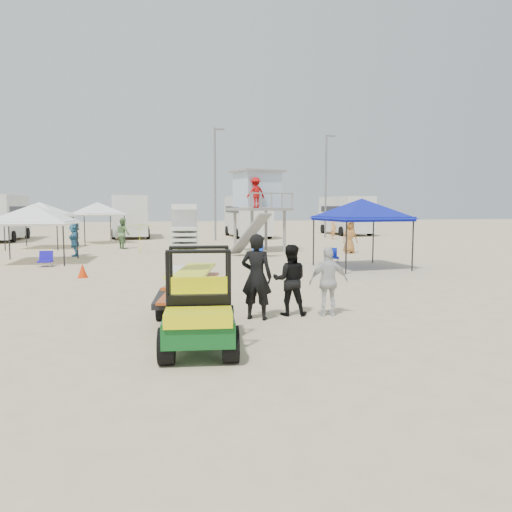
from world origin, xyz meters
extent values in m
plane|color=beige|center=(0.00, 0.00, 0.00)|extent=(140.00, 140.00, 0.00)
cube|color=#0C4D1A|center=(-1.25, -0.16, 0.51)|extent=(1.45, 2.46, 0.41)
cube|color=yellow|center=(-1.25, -0.16, 0.77)|extent=(1.14, 0.78, 0.22)
cylinder|color=black|center=(-1.77, -1.00, 0.30)|extent=(0.34, 0.63, 0.60)
cube|color=black|center=(-1.25, 2.14, 0.50)|extent=(1.63, 2.18, 0.13)
cylinder|color=black|center=(-1.84, 2.14, 0.27)|extent=(0.28, 0.55, 0.53)
imported|color=black|center=(0.25, 1.84, 0.96)|extent=(0.83, 0.73, 1.92)
imported|color=black|center=(1.10, 2.09, 0.82)|extent=(0.93, 0.80, 1.64)
imported|color=silver|center=(1.95, 1.84, 0.79)|extent=(0.94, 0.41, 1.58)
cylinder|color=gray|center=(3.05, 16.59, 1.12)|extent=(0.16, 0.16, 2.25)
cube|color=gray|center=(4.04, 17.58, 2.32)|extent=(3.33, 3.33, 0.14)
cube|color=#AEC7E1|center=(4.04, 17.85, 3.37)|extent=(2.48, 2.30, 1.89)
imported|color=#B20F0F|center=(3.32, 16.68, 3.18)|extent=(1.02, 0.59, 1.58)
cylinder|color=black|center=(4.97, 8.35, 1.03)|extent=(0.06, 0.06, 2.05)
pyramid|color=#0F19A4|center=(6.41, 9.78, 2.80)|extent=(3.28, 3.28, 0.80)
cube|color=#0F19A4|center=(6.41, 9.78, 2.00)|extent=(3.28, 3.28, 0.18)
pyramid|color=white|center=(-6.83, 14.79, 2.57)|extent=(3.40, 3.40, 0.80)
cube|color=white|center=(-6.83, 14.79, 1.77)|extent=(3.40, 3.40, 0.18)
cylinder|color=black|center=(-9.45, 21.14, 0.98)|extent=(0.06, 0.06, 1.97)
pyramid|color=white|center=(-8.00, 22.59, 2.72)|extent=(3.56, 3.56, 0.80)
cube|color=white|center=(-8.00, 22.59, 1.92)|extent=(3.56, 3.56, 0.18)
cylinder|color=black|center=(-6.34, 24.58, 0.99)|extent=(0.06, 0.06, 1.98)
pyramid|color=white|center=(-5.03, 25.89, 2.73)|extent=(3.65, 3.65, 0.80)
cube|color=white|center=(-5.03, 25.89, 1.93)|extent=(3.65, 3.65, 0.18)
imported|color=yellow|center=(-2.30, 18.42, 0.81)|extent=(2.38, 2.39, 1.61)
cone|color=#EB3507|center=(-4.27, 9.45, 0.25)|extent=(0.34, 0.34, 0.50)
cube|color=#1A10B5|center=(-6.13, 13.09, 0.22)|extent=(0.58, 0.55, 0.06)
cube|color=#1A10B5|center=(-6.13, 13.33, 0.42)|extent=(0.55, 0.22, 0.44)
cylinder|color=#B2B2B7|center=(-6.35, 12.89, 0.10)|extent=(0.03, 0.03, 0.20)
cube|color=#1024B4|center=(6.02, 11.83, 0.22)|extent=(0.67, 0.64, 0.06)
cube|color=#1024B4|center=(6.02, 12.07, 0.42)|extent=(0.57, 0.33, 0.44)
cylinder|color=#B2B2B7|center=(5.80, 11.63, 0.10)|extent=(0.03, 0.03, 0.20)
cube|color=#1039B0|center=(3.30, 14.55, 0.22)|extent=(0.73, 0.73, 0.06)
cube|color=#1039B0|center=(3.30, 14.79, 0.42)|extent=(0.53, 0.47, 0.44)
cylinder|color=#B2B2B7|center=(3.08, 14.35, 0.10)|extent=(0.03, 0.03, 0.20)
cube|color=silver|center=(-12.00, 30.00, 1.75)|extent=(2.50, 6.80, 3.00)
cube|color=black|center=(-12.00, 30.00, 2.20)|extent=(2.54, 5.44, 0.50)
cube|color=silver|center=(-3.00, 31.50, 1.75)|extent=(2.50, 6.50, 3.00)
cube|color=black|center=(-3.00, 31.50, 2.20)|extent=(2.54, 5.20, 0.50)
cylinder|color=black|center=(-4.25, 29.42, 0.40)|extent=(0.25, 0.80, 0.80)
cube|color=silver|center=(6.00, 30.00, 1.75)|extent=(2.50, 7.00, 3.00)
cube|color=black|center=(6.00, 30.00, 2.20)|extent=(2.54, 5.60, 0.50)
cylinder|color=black|center=(4.75, 27.76, 0.40)|extent=(0.25, 0.80, 0.80)
cube|color=silver|center=(15.00, 31.50, 1.75)|extent=(2.50, 6.60, 3.00)
cube|color=black|center=(15.00, 31.50, 2.20)|extent=(2.54, 5.28, 0.50)
cylinder|color=black|center=(13.75, 29.39, 0.40)|extent=(0.25, 0.80, 0.80)
cylinder|color=slate|center=(3.00, 27.00, 4.00)|extent=(0.14, 0.14, 8.00)
cylinder|color=slate|center=(12.00, 28.50, 4.00)|extent=(0.14, 0.14, 8.00)
imported|color=#A96C30|center=(8.50, 15.71, 0.87)|extent=(0.91, 0.65, 1.75)
imported|color=#D98E51|center=(11.72, 26.11, 0.84)|extent=(0.47, 0.65, 1.68)
imported|color=teal|center=(-5.49, 17.35, 0.86)|extent=(0.73, 1.65, 1.72)
imported|color=#638B53|center=(-3.27, 21.22, 0.90)|extent=(1.01, 1.09, 1.80)
camera|label=1|loc=(-2.22, -8.82, 2.54)|focal=35.00mm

